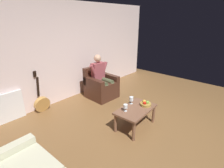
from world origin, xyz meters
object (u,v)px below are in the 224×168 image
person_seated (101,76)px  wine_glass_far (125,107)px  coffee_table (136,111)px  wine_glass_near (131,99)px  guitar (42,103)px  fruit_bowl (146,104)px  armchair (101,87)px

person_seated → wine_glass_far: person_seated is taller
person_seated → coffee_table: size_ratio=1.33×
person_seated → wine_glass_near: size_ratio=7.59×
coffee_table → guitar: size_ratio=0.91×
person_seated → coffee_table: 1.71m
coffee_table → wine_glass_near: bearing=-118.6°
coffee_table → fruit_bowl: bearing=163.2°
guitar → person_seated: bearing=161.9°
armchair → wine_glass_far: bearing=63.9°
wine_glass_far → guitar: bearing=-69.6°
guitar → wine_glass_near: (-1.08, 1.89, 0.32)m
coffee_table → wine_glass_far: bearing=-22.7°
person_seated → wine_glass_near: person_seated is taller
wine_glass_near → wine_glass_far: bearing=16.4°
wine_glass_near → fruit_bowl: 0.31m
person_seated → fruit_bowl: bearing=80.9°
wine_glass_near → wine_glass_far: 0.35m
coffee_table → wine_glass_far: wine_glass_far is taller
guitar → fruit_bowl: size_ratio=4.41×
person_seated → fruit_bowl: 1.70m
coffee_table → wine_glass_near: wine_glass_near is taller
guitar → armchair: bearing=162.5°
coffee_table → armchair: bearing=-110.1°
person_seated → guitar: size_ratio=1.21×
coffee_table → wine_glass_far: (0.23, -0.10, 0.17)m
wine_glass_near → wine_glass_far: size_ratio=1.10×
coffee_table → wine_glass_near: 0.28m
fruit_bowl → wine_glass_near: bearing=-62.3°
armchair → person_seated: 0.34m
wine_glass_near → person_seated: bearing=-109.1°
armchair → guitar: 1.63m
coffee_table → fruit_bowl: size_ratio=4.00×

